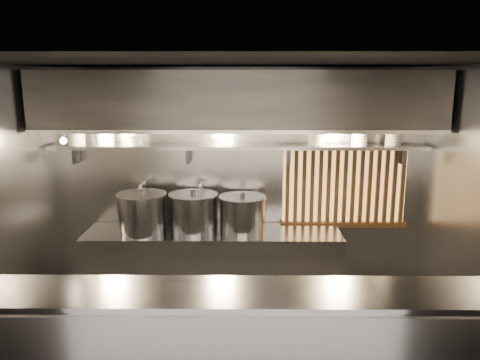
{
  "coord_description": "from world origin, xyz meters",
  "views": [
    {
      "loc": [
        0.06,
        -4.14,
        2.64
      ],
      "look_at": [
        0.03,
        0.55,
        1.64
      ],
      "focal_mm": 35.0,
      "sensor_mm": 36.0,
      "label": 1
    }
  ],
  "objects_px": {
    "stock_pot_left": "(193,212)",
    "stock_pot_right": "(243,213)",
    "pendant_bulb": "(229,141)",
    "stock_pot_mid": "(142,213)",
    "heat_lamp": "(61,135)"
  },
  "relations": [
    {
      "from": "heat_lamp",
      "to": "stock_pot_left",
      "type": "distance_m",
      "value": 1.69
    },
    {
      "from": "stock_pot_left",
      "to": "stock_pot_mid",
      "type": "relative_size",
      "value": 1.14
    },
    {
      "from": "pendant_bulb",
      "to": "stock_pot_left",
      "type": "height_order",
      "value": "pendant_bulb"
    },
    {
      "from": "stock_pot_right",
      "to": "pendant_bulb",
      "type": "bearing_deg",
      "value": 167.58
    },
    {
      "from": "heat_lamp",
      "to": "stock_pot_mid",
      "type": "relative_size",
      "value": 0.58
    },
    {
      "from": "stock_pot_mid",
      "to": "stock_pot_right",
      "type": "xyz_separation_m",
      "value": [
        1.17,
        0.09,
        -0.03
      ]
    },
    {
      "from": "stock_pot_right",
      "to": "stock_pot_left",
      "type": "bearing_deg",
      "value": -179.44
    },
    {
      "from": "stock_pot_left",
      "to": "pendant_bulb",
      "type": "bearing_deg",
      "value": 5.2
    },
    {
      "from": "heat_lamp",
      "to": "stock_pot_right",
      "type": "distance_m",
      "value": 2.19
    },
    {
      "from": "stock_pot_left",
      "to": "stock_pot_right",
      "type": "height_order",
      "value": "stock_pot_left"
    },
    {
      "from": "pendant_bulb",
      "to": "stock_pot_mid",
      "type": "bearing_deg",
      "value": -173.37
    },
    {
      "from": "pendant_bulb",
      "to": "stock_pot_mid",
      "type": "relative_size",
      "value": 0.31
    },
    {
      "from": "pendant_bulb",
      "to": "stock_pot_right",
      "type": "height_order",
      "value": "pendant_bulb"
    },
    {
      "from": "pendant_bulb",
      "to": "stock_pot_mid",
      "type": "height_order",
      "value": "pendant_bulb"
    },
    {
      "from": "heat_lamp",
      "to": "stock_pot_right",
      "type": "height_order",
      "value": "heat_lamp"
    }
  ]
}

